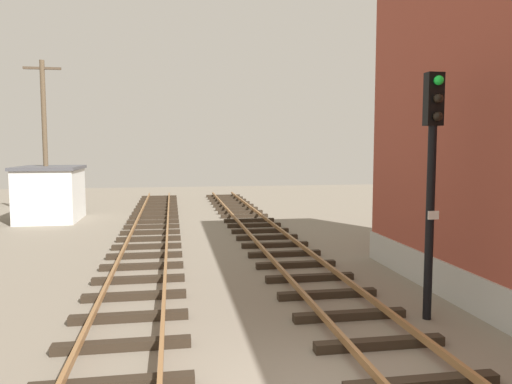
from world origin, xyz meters
TOP-DOWN VIEW (x-y plane):
  - track_near_building at (1.43, -0.00)m, footprint 2.50×61.24m
  - signal_mast at (3.10, 2.88)m, footprint 0.36×0.40m
  - control_hut at (-8.41, 19.50)m, footprint 3.00×3.80m
  - utility_pole_far at (-8.61, 19.71)m, footprint 1.80×0.24m

SIDE VIEW (x-z plane):
  - track_near_building at x=1.43m, z-range -0.03..0.29m
  - control_hut at x=-8.41m, z-range 0.01..2.77m
  - signal_mast at x=3.10m, z-range 0.68..5.94m
  - utility_pole_far at x=-8.61m, z-range 0.19..8.22m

